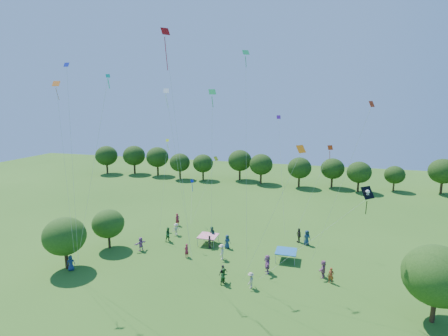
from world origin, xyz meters
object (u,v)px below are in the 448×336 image
(pirate_kite, at_px, (365,195))
(near_tree_north, at_px, (108,224))
(near_tree_west, at_px, (64,236))
(near_tree_east, at_px, (437,276))
(tent_blue, at_px, (286,251))
(tent_red_stripe, at_px, (208,236))
(red_high_kite, at_px, (170,73))

(pirate_kite, bearing_deg, near_tree_north, 171.03)
(near_tree_west, relative_size, near_tree_east, 0.88)
(near_tree_west, relative_size, tent_blue, 2.48)
(tent_red_stripe, height_order, tent_blue, same)
(tent_red_stripe, relative_size, tent_blue, 1.00)
(near_tree_west, bearing_deg, tent_blue, 20.63)
(near_tree_east, relative_size, pirate_kite, 0.68)
(near_tree_north, height_order, pirate_kite, pirate_kite)
(tent_red_stripe, xyz_separation_m, red_high_kite, (-1.31, -6.85, 18.54))
(pirate_kite, relative_size, red_high_kite, 0.41)
(near_tree_east, distance_m, pirate_kite, 7.96)
(near_tree_west, bearing_deg, tent_red_stripe, 39.62)
(near_tree_north, bearing_deg, near_tree_east, -9.30)
(tent_red_stripe, distance_m, tent_blue, 9.72)
(near_tree_west, xyz_separation_m, red_high_kite, (10.75, 3.13, 16.06))
(near_tree_east, xyz_separation_m, pirate_kite, (-5.48, 1.05, 5.68))
(near_tree_west, bearing_deg, near_tree_north, 78.15)
(near_tree_east, xyz_separation_m, red_high_kite, (-23.03, 2.74, 15.67))
(near_tree_west, distance_m, pirate_kite, 28.98)
(near_tree_east, xyz_separation_m, tent_blue, (-12.19, 7.74, -2.87))
(tent_red_stripe, bearing_deg, near_tree_west, -140.38)
(near_tree_west, distance_m, red_high_kite, 19.57)
(tent_blue, bearing_deg, tent_red_stripe, 169.02)
(near_tree_west, xyz_separation_m, pirate_kite, (28.30, 1.44, 6.07))
(near_tree_east, height_order, tent_red_stripe, near_tree_east)
(pirate_kite, bearing_deg, near_tree_west, -177.08)
(tent_blue, xyz_separation_m, red_high_kite, (-10.84, -5.00, 18.54))
(near_tree_west, height_order, tent_blue, near_tree_west)
(near_tree_west, height_order, tent_red_stripe, near_tree_west)
(tent_blue, distance_m, pirate_kite, 12.76)
(near_tree_east, distance_m, tent_red_stripe, 23.92)
(near_tree_east, height_order, tent_blue, near_tree_east)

